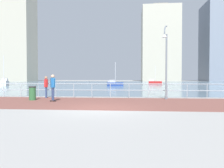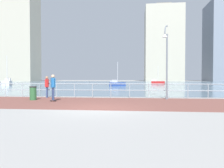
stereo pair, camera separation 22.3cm
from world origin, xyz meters
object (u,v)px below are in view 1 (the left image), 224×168
object	(u,v)px
sailboat_ivory	(4,83)
sailboat_blue	(115,84)
bystander	(46,85)
lamppost	(166,58)
trash_bin	(32,93)
sailboat_teal	(155,82)
skateboarder	(53,85)

from	to	relation	value
sailboat_ivory	sailboat_blue	world-z (taller)	sailboat_ivory
bystander	sailboat_blue	world-z (taller)	sailboat_blue
bystander	lamppost	bearing A→B (deg)	-2.63
trash_bin	sailboat_teal	bearing A→B (deg)	73.31
lamppost	bystander	distance (m)	8.99
lamppost	skateboarder	distance (m)	7.82
trash_bin	sailboat_ivory	bearing A→B (deg)	124.79
sailboat_blue	lamppost	bearing A→B (deg)	-77.56
lamppost	sailboat_teal	size ratio (longest dim) A/B	1.10
lamppost	sailboat_teal	xyz separation A→B (m)	(3.50, 40.21, -2.40)
lamppost	trash_bin	xyz separation A→B (m)	(-8.98, -1.42, -2.38)
bystander	sailboat_ivory	size ratio (longest dim) A/B	0.26
lamppost	sailboat_teal	world-z (taller)	lamppost
lamppost	sailboat_blue	xyz separation A→B (m)	(-5.50, 24.91, -2.42)
sailboat_teal	skateboarder	bearing A→B (deg)	-104.29
skateboarder	sailboat_blue	distance (m)	27.13
trash_bin	sailboat_teal	size ratio (longest dim) A/B	0.20
bystander	skateboarder	bearing A→B (deg)	-59.84
skateboarder	bystander	world-z (taller)	skateboarder
lamppost	bystander	xyz separation A→B (m)	(-8.78, 0.40, -1.90)
lamppost	bystander	world-z (taller)	lamppost
bystander	trash_bin	size ratio (longest dim) A/B	1.74
lamppost	sailboat_blue	size ratio (longest dim) A/B	1.14
bystander	sailboat_blue	xyz separation A→B (m)	(3.28, 24.51, -0.52)
sailboat_blue	sailboat_ivory	bearing A→B (deg)	175.83
trash_bin	bystander	bearing A→B (deg)	83.78
lamppost	sailboat_blue	world-z (taller)	lamppost
sailboat_teal	trash_bin	bearing A→B (deg)	-106.69
skateboarder	sailboat_blue	bearing A→B (deg)	86.21
skateboarder	sailboat_teal	distance (m)	43.72
trash_bin	sailboat_teal	distance (m)	43.47
bystander	trash_bin	bearing A→B (deg)	-96.22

